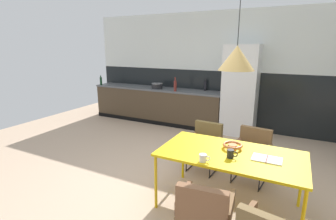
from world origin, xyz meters
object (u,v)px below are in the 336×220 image
at_px(mug_tall_blue, 231,154).
at_px(dining_table, 231,156).
at_px(pendant_lamp_over_table_near, 237,58).
at_px(mug_wide_latte, 203,158).
at_px(open_book, 267,159).
at_px(bottle_spice_small, 175,86).
at_px(bottle_oil_tall, 205,85).
at_px(armchair_facing_counter, 253,148).
at_px(bottle_wine_green, 101,81).
at_px(armchair_corner_seat, 205,140).
at_px(cooking_pot, 157,86).
at_px(fruit_bowl, 233,145).
at_px(armchair_by_stool, 204,208).
at_px(refrigerator_column, 240,91).

bearing_deg(mug_tall_blue, dining_table, 101.66).
height_order(dining_table, mug_tall_blue, mug_tall_blue).
bearing_deg(pendant_lamp_over_table_near, mug_wide_latte, -122.07).
bearing_deg(open_book, bottle_spice_small, 132.20).
relative_size(mug_tall_blue, bottle_oil_tall, 0.42).
xyz_separation_m(armchair_facing_counter, bottle_wine_green, (-4.42, 1.80, 0.51)).
distance_m(bottle_oil_tall, bottle_wine_green, 2.95).
height_order(armchair_corner_seat, pendant_lamp_over_table_near, pendant_lamp_over_table_near).
bearing_deg(cooking_pot, armchair_facing_counter, -36.12).
bearing_deg(bottle_oil_tall, armchair_facing_counter, -56.09).
bearing_deg(mug_tall_blue, fruit_bowl, 98.74).
bearing_deg(cooking_pot, mug_wide_latte, -53.32).
height_order(armchair_facing_counter, bottle_wine_green, bottle_wine_green).
relative_size(fruit_bowl, mug_wide_latte, 1.95).
bearing_deg(mug_wide_latte, bottle_spice_small, 120.49).
bearing_deg(mug_wide_latte, armchair_facing_counter, 73.48).
bearing_deg(mug_wide_latte, mug_tall_blue, 43.14).
bearing_deg(dining_table, cooking_pot, 132.58).
xyz_separation_m(mug_tall_blue, mug_wide_latte, (-0.24, -0.23, -0.01)).
xyz_separation_m(mug_tall_blue, bottle_spice_small, (-2.00, 2.76, 0.26)).
relative_size(armchair_facing_counter, pendant_lamp_over_table_near, 0.78).
relative_size(mug_wide_latte, bottle_oil_tall, 0.43).
bearing_deg(armchair_by_stool, bottle_oil_tall, 102.87).
height_order(fruit_bowl, open_book, fruit_bowl).
relative_size(armchair_by_stool, mug_wide_latte, 6.29).
bearing_deg(refrigerator_column, dining_table, -80.40).
xyz_separation_m(armchair_corner_seat, armchair_by_stool, (0.57, -1.71, 0.03)).
height_order(dining_table, fruit_bowl, fruit_bowl).
bearing_deg(bottle_wine_green, fruit_bowl, -30.19).
xyz_separation_m(open_book, bottle_oil_tall, (-1.77, 3.06, 0.29)).
xyz_separation_m(open_book, mug_wide_latte, (-0.62, -0.37, 0.04)).
relative_size(armchair_facing_counter, bottle_spice_small, 2.30).
xyz_separation_m(bottle_spice_small, bottle_wine_green, (-2.31, 0.00, -0.02)).
distance_m(armchair_by_stool, bottle_oil_tall, 4.17).
distance_m(dining_table, armchair_by_stool, 0.87).
height_order(dining_table, armchair_by_stool, armchair_by_stool).
bearing_deg(dining_table, armchair_corner_seat, 124.68).
bearing_deg(bottle_wine_green, mug_wide_latte, -36.33).
relative_size(dining_table, armchair_facing_counter, 2.12).
height_order(armchair_facing_counter, open_book, armchair_facing_counter).
bearing_deg(refrigerator_column, open_book, -72.79).
bearing_deg(cooking_pot, bottle_oil_tall, 12.14).
relative_size(fruit_bowl, pendant_lamp_over_table_near, 0.24).
xyz_separation_m(dining_table, armchair_by_stool, (-0.03, -0.85, -0.17)).
distance_m(fruit_bowl, bottle_oil_tall, 3.23).
bearing_deg(armchair_corner_seat, mug_tall_blue, 126.42).
height_order(armchair_corner_seat, armchair_by_stool, armchair_by_stool).
height_order(armchair_corner_seat, fruit_bowl, fruit_bowl).
relative_size(dining_table, bottle_spice_small, 4.87).
distance_m(armchair_corner_seat, open_book, 1.34).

